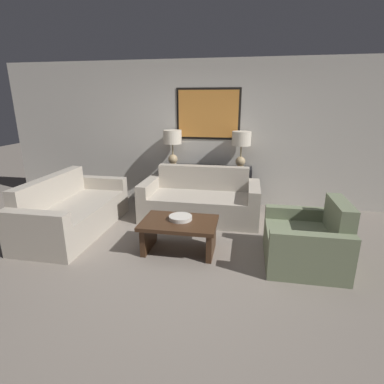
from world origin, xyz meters
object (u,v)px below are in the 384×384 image
at_px(coffee_table, 179,230).
at_px(decorative_bowl, 180,218).
at_px(table_lamp_left, 173,141).
at_px(console_table, 206,186).
at_px(table_lamp_right, 241,143).
at_px(armchair_near_back_wall, 307,242).
at_px(couch_by_back_wall, 200,201).
at_px(couch_by_side, 72,213).

distance_m(coffee_table, decorative_bowl, 0.16).
xyz_separation_m(table_lamp_left, decorative_bowl, (0.55, -1.84, -0.76)).
bearing_deg(coffee_table, console_table, 87.44).
relative_size(table_lamp_right, armchair_near_back_wall, 0.67).
distance_m(table_lamp_left, coffee_table, 2.17).
xyz_separation_m(table_lamp_left, table_lamp_right, (1.26, 0.00, 0.00)).
distance_m(table_lamp_left, couch_by_back_wall, 1.29).
bearing_deg(couch_by_side, couch_by_back_wall, 25.51).
height_order(coffee_table, decorative_bowl, decorative_bowl).
xyz_separation_m(table_lamp_right, couch_by_back_wall, (-0.63, -0.64, -0.93)).
relative_size(table_lamp_left, coffee_table, 0.67).
bearing_deg(table_lamp_right, couch_by_side, -148.49).
bearing_deg(coffee_table, armchair_near_back_wall, -0.42).
height_order(console_table, decorative_bowl, console_table).
distance_m(table_lamp_left, couch_by_side, 2.16).
bearing_deg(console_table, coffee_table, -92.56).
xyz_separation_m(couch_by_back_wall, coffee_table, (-0.08, -1.25, 0.02)).
relative_size(couch_by_back_wall, decorative_bowl, 6.38).
bearing_deg(console_table, decorative_bowl, -92.43).
bearing_deg(couch_by_back_wall, coffee_table, -93.86).
relative_size(coffee_table, armchair_near_back_wall, 1.00).
bearing_deg(armchair_near_back_wall, couch_by_side, 173.54).
xyz_separation_m(table_lamp_right, armchair_near_back_wall, (0.89, -1.90, -0.94)).
distance_m(couch_by_back_wall, armchair_near_back_wall, 1.98).
bearing_deg(table_lamp_right, table_lamp_left, 180.00).
bearing_deg(table_lamp_left, coffee_table, -73.92).
xyz_separation_m(console_table, couch_by_back_wall, (0.00, -0.64, -0.09)).
bearing_deg(couch_by_back_wall, table_lamp_left, 134.64).
distance_m(console_table, armchair_near_back_wall, 2.44).
bearing_deg(decorative_bowl, console_table, 87.57).
bearing_deg(table_lamp_left, table_lamp_right, 0.00).
relative_size(table_lamp_right, couch_by_side, 0.33).
bearing_deg(table_lamp_left, armchair_near_back_wall, -41.52).
relative_size(console_table, couch_by_back_wall, 0.87).
height_order(couch_by_side, decorative_bowl, couch_by_side).
bearing_deg(table_lamp_right, decorative_bowl, -111.06).
relative_size(console_table, coffee_table, 1.73).
distance_m(console_table, table_lamp_left, 1.04).
distance_m(table_lamp_left, table_lamp_right, 1.26).
bearing_deg(decorative_bowl, armchair_near_back_wall, -2.32).
height_order(table_lamp_left, decorative_bowl, table_lamp_left).
xyz_separation_m(console_table, coffee_table, (-0.08, -1.89, -0.08)).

